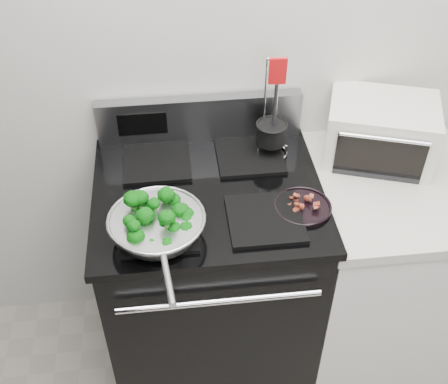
{
  "coord_description": "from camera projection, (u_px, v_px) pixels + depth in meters",
  "views": [
    {
      "loc": [
        -0.41,
        -0.04,
        2.22
      ],
      "look_at": [
        -0.25,
        1.36,
        0.98
      ],
      "focal_mm": 45.0,
      "sensor_mm": 36.0,
      "label": 1
    }
  ],
  "objects": [
    {
      "name": "broccoli_pile",
      "position": [
        157.0,
        220.0,
        1.72
      ],
      "size": [
        0.24,
        0.24,
        0.08
      ],
      "primitive_type": null,
      "color": "#043108",
      "rests_on": "skillet"
    },
    {
      "name": "back_wall",
      "position": [
        283.0,
        32.0,
        1.94
      ],
      "size": [
        4.0,
        0.02,
        2.7
      ],
      "primitive_type": "cube",
      "color": "beige",
      "rests_on": "ground"
    },
    {
      "name": "utensil_holder",
      "position": [
        271.0,
        138.0,
        2.03
      ],
      "size": [
        0.13,
        0.13,
        0.4
      ],
      "rotation": [
        0.0,
        0.0,
        -0.06
      ],
      "color": "silver",
      "rests_on": "gas_range"
    },
    {
      "name": "toaster_oven",
      "position": [
        381.0,
        130.0,
        2.05
      ],
      "size": [
        0.46,
        0.4,
        0.22
      ],
      "rotation": [
        0.0,
        0.0,
        -0.32
      ],
      "color": "white",
      "rests_on": "counter"
    },
    {
      "name": "counter",
      "position": [
        376.0,
        267.0,
        2.31
      ],
      "size": [
        0.62,
        0.68,
        0.92
      ],
      "color": "white",
      "rests_on": "floor"
    },
    {
      "name": "gas_range",
      "position": [
        210.0,
        277.0,
        2.23
      ],
      "size": [
        0.79,
        0.69,
        1.13
      ],
      "color": "black",
      "rests_on": "floor"
    },
    {
      "name": "bacon_plate",
      "position": [
        303.0,
        204.0,
        1.85
      ],
      "size": [
        0.19,
        0.19,
        0.04
      ],
      "rotation": [
        0.0,
        0.0,
        0.19
      ],
      "color": "black",
      "rests_on": "gas_range"
    },
    {
      "name": "skillet",
      "position": [
        157.0,
        225.0,
        1.73
      ],
      "size": [
        0.31,
        0.48,
        0.07
      ],
      "rotation": [
        0.0,
        0.0,
        0.11
      ],
      "color": "silver",
      "rests_on": "gas_range"
    }
  ]
}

